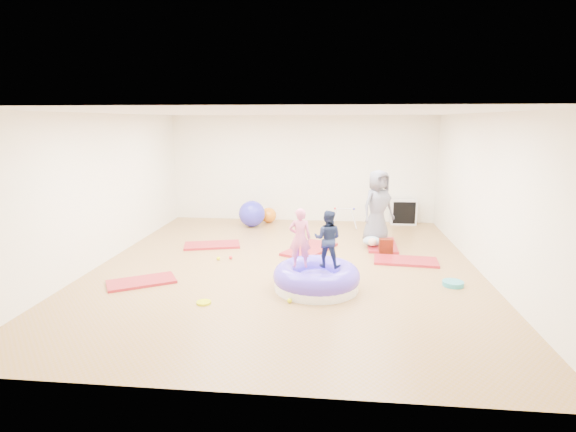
# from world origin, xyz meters

# --- Properties ---
(room) EXTENTS (7.01, 8.01, 2.81)m
(room) POSITION_xyz_m (0.00, 0.00, 1.40)
(room) COLOR olive
(room) RESTS_ON ground
(gym_mat_front_left) EXTENTS (1.21, 1.03, 0.05)m
(gym_mat_front_left) POSITION_xyz_m (-2.33, -1.11, 0.02)
(gym_mat_front_left) COLOR #AE1F22
(gym_mat_front_left) RESTS_ON ground
(gym_mat_mid_left) EXTENTS (1.29, 0.87, 0.05)m
(gym_mat_mid_left) POSITION_xyz_m (-1.75, 1.21, 0.02)
(gym_mat_mid_left) COLOR #AE1F22
(gym_mat_mid_left) RESTS_ON ground
(gym_mat_center_back) EXTENTS (1.19, 1.48, 0.06)m
(gym_mat_center_back) POSITION_xyz_m (0.37, 1.10, 0.03)
(gym_mat_center_back) COLOR #AE1F22
(gym_mat_center_back) RESTS_ON ground
(gym_mat_right) EXTENTS (1.24, 0.71, 0.05)m
(gym_mat_right) POSITION_xyz_m (2.26, 0.50, 0.02)
(gym_mat_right) COLOR #AE1F22
(gym_mat_right) RESTS_ON ground
(gym_mat_rear_right) EXTENTS (0.65, 1.24, 0.05)m
(gym_mat_rear_right) POSITION_xyz_m (1.91, 1.60, 0.03)
(gym_mat_rear_right) COLOR #AE1F22
(gym_mat_rear_right) RESTS_ON ground
(inflatable_cushion) EXTENTS (1.40, 1.40, 0.44)m
(inflatable_cushion) POSITION_xyz_m (0.60, -1.06, 0.17)
(inflatable_cushion) COLOR white
(inflatable_cushion) RESTS_ON ground
(child_pink) EXTENTS (0.37, 0.26, 0.97)m
(child_pink) POSITION_xyz_m (0.33, -1.06, 0.89)
(child_pink) COLOR pink
(child_pink) RESTS_ON inflatable_cushion
(child_navy) EXTENTS (0.50, 0.42, 0.93)m
(child_navy) POSITION_xyz_m (0.77, -0.99, 0.87)
(child_navy) COLOR #1C2648
(child_navy) RESTS_ON inflatable_cushion
(adult_caregiver) EXTENTS (0.93, 0.86, 1.59)m
(adult_caregiver) POSITION_xyz_m (1.80, 1.67, 0.85)
(adult_caregiver) COLOR slate
(adult_caregiver) RESTS_ON gym_mat_rear_right
(infant) EXTENTS (0.37, 0.37, 0.22)m
(infant) POSITION_xyz_m (1.68, 1.37, 0.16)
(infant) COLOR #9EB8C7
(infant) RESTS_ON gym_mat_rear_right
(ball_pit_balls) EXTENTS (3.08, 3.85, 0.07)m
(ball_pit_balls) POSITION_xyz_m (-0.09, 0.06, 0.04)
(ball_pit_balls) COLOR red
(ball_pit_balls) RESTS_ON ground
(exercise_ball_blue) EXTENTS (0.67, 0.67, 0.67)m
(exercise_ball_blue) POSITION_xyz_m (-1.22, 3.12, 0.33)
(exercise_ball_blue) COLOR #302CC0
(exercise_ball_blue) RESTS_ON ground
(exercise_ball_orange) EXTENTS (0.40, 0.40, 0.40)m
(exercise_ball_orange) POSITION_xyz_m (-0.86, 3.60, 0.20)
(exercise_ball_orange) COLOR orange
(exercise_ball_orange) RESTS_ON ground
(infant_play_gym) EXTENTS (0.64, 0.61, 0.49)m
(infant_play_gym) POSITION_xyz_m (1.13, 3.29, 0.33)
(infant_play_gym) COLOR silver
(infant_play_gym) RESTS_ON ground
(cube_shelf) EXTENTS (0.66, 0.33, 0.66)m
(cube_shelf) POSITION_xyz_m (2.67, 3.79, 0.33)
(cube_shelf) COLOR silver
(cube_shelf) RESTS_ON ground
(balance_disc) EXTENTS (0.34, 0.34, 0.08)m
(balance_disc) POSITION_xyz_m (2.84, -0.71, 0.04)
(balance_disc) COLOR teal
(balance_disc) RESTS_ON ground
(backpack) EXTENTS (0.28, 0.18, 0.31)m
(backpack) POSITION_xyz_m (1.93, 1.03, 0.15)
(backpack) COLOR #951F05
(backpack) RESTS_ON ground
(yellow_toy) EXTENTS (0.22, 0.22, 0.03)m
(yellow_toy) POSITION_xyz_m (-1.04, -1.85, 0.02)
(yellow_toy) COLOR #D8E608
(yellow_toy) RESTS_ON ground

